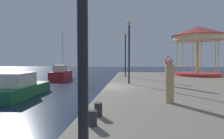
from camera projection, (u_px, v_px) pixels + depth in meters
ground_plane at (106, 98)px, 12.49m from camera, size 120.00×120.00×0.00m
quay_dock at (202, 94)px, 11.91m from camera, size 12.07×29.14×0.80m
motorboat_green at (21, 88)px, 13.11m from camera, size 2.06×5.58×1.64m
sailboat_red at (61, 74)px, 24.43m from camera, size 2.31×5.37×6.17m
carousel at (198, 39)px, 20.69m from camera, size 5.65×5.65×5.35m
lamp_post_mid_promenade at (129, 41)px, 13.61m from camera, size 0.36×0.36×4.50m
lamp_post_far_end at (125, 46)px, 19.44m from camera, size 0.36×0.36×4.57m
bollard_south at (92, 118)px, 4.92m from camera, size 0.24×0.24×0.40m
bollard_north at (98, 109)px, 5.79m from camera, size 0.24×0.24×0.40m
person_by_the_water at (168, 72)px, 12.54m from camera, size 0.34×0.34×1.98m
person_near_carousel at (170, 82)px, 7.58m from camera, size 0.34×0.34×1.77m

